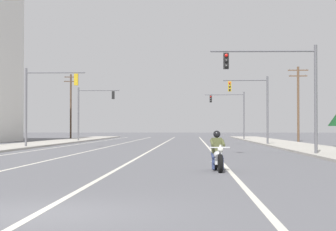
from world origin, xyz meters
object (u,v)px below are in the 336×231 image
(traffic_signal_near_right, at_px, (284,81))
(traffic_signal_mid_right, at_px, (255,100))
(traffic_signal_near_left, at_px, (43,95))
(utility_pole_left_far, at_px, (71,104))
(utility_pole_right_far, at_px, (298,101))
(traffic_signal_far_right, at_px, (233,108))
(motorcycle_with_rider, at_px, (217,155))
(traffic_signal_mid_left, at_px, (90,106))

(traffic_signal_near_right, bearing_deg, traffic_signal_mid_right, 88.60)
(traffic_signal_near_left, distance_m, traffic_signal_mid_right, 19.16)
(traffic_signal_near_left, height_order, utility_pole_left_far, utility_pole_left_far)
(traffic_signal_mid_right, distance_m, utility_pole_left_far, 42.60)
(traffic_signal_mid_right, relative_size, utility_pole_right_far, 0.73)
(traffic_signal_mid_right, bearing_deg, traffic_signal_far_right, 90.93)
(traffic_signal_near_left, bearing_deg, utility_pole_left_far, 98.11)
(motorcycle_with_rider, height_order, traffic_signal_far_right, traffic_signal_far_right)
(traffic_signal_near_left, distance_m, traffic_signal_mid_left, 23.28)
(traffic_signal_near_left, relative_size, utility_pole_right_far, 0.73)
(motorcycle_with_rider, relative_size, traffic_signal_near_left, 0.35)
(traffic_signal_far_right, bearing_deg, traffic_signal_near_right, -90.16)
(traffic_signal_mid_right, height_order, traffic_signal_far_right, same)
(traffic_signal_near_left, distance_m, traffic_signal_far_right, 36.93)
(utility_pole_left_far, bearing_deg, motorcycle_with_rider, -75.01)
(traffic_signal_mid_left, bearing_deg, motorcycle_with_rider, -75.74)
(traffic_signal_mid_right, xyz_separation_m, utility_pole_right_far, (6.38, 14.86, 0.56))
(traffic_signal_mid_left, height_order, utility_pole_right_far, utility_pole_right_far)
(motorcycle_with_rider, relative_size, traffic_signal_near_right, 0.35)
(traffic_signal_mid_left, bearing_deg, traffic_signal_near_right, -65.30)
(utility_pole_right_far, bearing_deg, traffic_signal_mid_left, -179.96)
(traffic_signal_near_right, bearing_deg, traffic_signal_far_right, 89.84)
(traffic_signal_near_left, height_order, utility_pole_right_far, utility_pole_right_far)
(traffic_signal_near_left, height_order, traffic_signal_mid_right, same)
(traffic_signal_mid_right, bearing_deg, utility_pole_right_far, 66.76)
(utility_pole_right_far, bearing_deg, traffic_signal_mid_right, -113.24)
(traffic_signal_near_right, xyz_separation_m, utility_pole_left_far, (-22.94, 57.07, 0.92))
(traffic_signal_near_left, distance_m, utility_pole_left_far, 44.44)
(traffic_signal_mid_right, distance_m, traffic_signal_mid_left, 22.76)
(traffic_signal_far_right, distance_m, utility_pole_right_far, 11.75)
(utility_pole_left_far, bearing_deg, utility_pole_right_far, -34.72)
(traffic_signal_near_right, height_order, utility_pole_right_far, utility_pole_right_far)
(traffic_signal_mid_right, distance_m, traffic_signal_far_right, 24.45)
(traffic_signal_far_right, height_order, utility_pole_right_far, utility_pole_right_far)
(motorcycle_with_rider, relative_size, traffic_signal_mid_left, 0.35)
(utility_pole_right_far, bearing_deg, traffic_signal_near_left, -135.34)
(traffic_signal_mid_right, bearing_deg, traffic_signal_mid_left, 139.30)
(utility_pole_right_far, relative_size, utility_pole_left_far, 0.90)
(traffic_signal_near_right, distance_m, traffic_signal_far_right, 45.98)
(traffic_signal_near_right, relative_size, utility_pole_left_far, 0.65)
(traffic_signal_mid_right, bearing_deg, traffic_signal_near_left, -153.86)
(utility_pole_right_far, bearing_deg, motorcycle_with_rider, -102.82)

